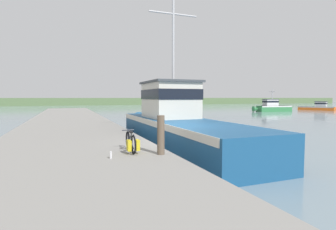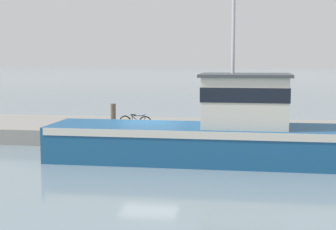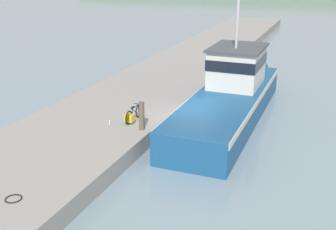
# 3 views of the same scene
# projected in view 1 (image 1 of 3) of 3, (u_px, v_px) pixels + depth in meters

# --- Properties ---
(ground_plane) EXTENTS (320.00, 320.00, 0.00)m
(ground_plane) POSITION_uv_depth(u_px,v_px,m) (179.00, 159.00, 11.29)
(ground_plane) COLOR gray
(dock_pier) EXTENTS (6.36, 80.00, 0.76)m
(dock_pier) POSITION_uv_depth(u_px,v_px,m) (73.00, 159.00, 9.71)
(dock_pier) COLOR gray
(dock_pier) RESTS_ON ground_plane
(far_shoreline) EXTENTS (180.00, 5.00, 2.54)m
(far_shoreline) POSITION_uv_depth(u_px,v_px,m) (162.00, 101.00, 100.99)
(far_shoreline) COLOR #567047
(far_shoreline) RESTS_ON ground_plane
(fishing_boat_main) EXTENTS (3.23, 15.17, 8.56)m
(fishing_boat_main) POSITION_uv_depth(u_px,v_px,m) (176.00, 123.00, 14.65)
(fishing_boat_main) COLOR navy
(fishing_boat_main) RESTS_ON ground_plane
(boat_orange_near) EXTENTS (6.50, 3.39, 4.50)m
(boat_orange_near) POSITION_uv_depth(u_px,v_px,m) (175.00, 108.00, 43.91)
(boat_orange_near) COLOR orange
(boat_orange_near) RESTS_ON ground_plane
(boat_white_moored) EXTENTS (7.84, 2.75, 4.24)m
(boat_white_moored) POSITION_uv_depth(u_px,v_px,m) (272.00, 107.00, 49.69)
(boat_white_moored) COLOR #337F47
(boat_white_moored) RESTS_ON ground_plane
(boat_green_anchored) EXTENTS (4.19, 7.82, 1.90)m
(boat_green_anchored) POSITION_uv_depth(u_px,v_px,m) (318.00, 107.00, 54.41)
(boat_green_anchored) COLOR orange
(boat_green_anchored) RESTS_ON ground_plane
(bicycle_touring) EXTENTS (0.45, 1.65, 0.72)m
(bicycle_touring) POSITION_uv_depth(u_px,v_px,m) (131.00, 143.00, 9.08)
(bicycle_touring) COLOR black
(bicycle_touring) RESTS_ON dock_pier
(mooring_post) EXTENTS (0.25, 0.25, 1.31)m
(mooring_post) POSITION_uv_depth(u_px,v_px,m) (161.00, 135.00, 8.68)
(mooring_post) COLOR brown
(mooring_post) RESTS_ON dock_pier
(water_bottle_on_curb) EXTENTS (0.06, 0.06, 0.22)m
(water_bottle_on_curb) POSITION_uv_depth(u_px,v_px,m) (111.00, 155.00, 8.12)
(water_bottle_on_curb) COLOR silver
(water_bottle_on_curb) RESTS_ON dock_pier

